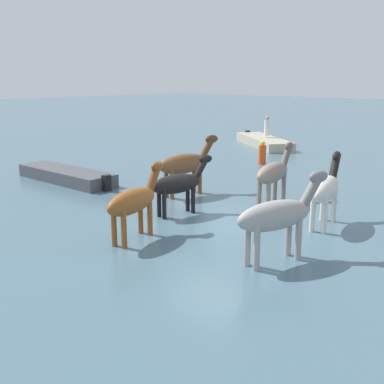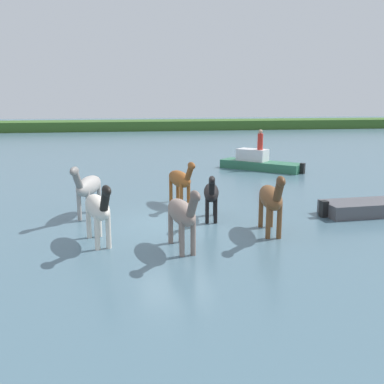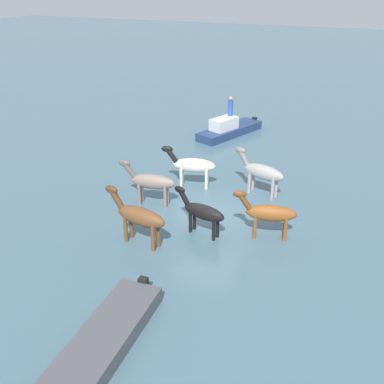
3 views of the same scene
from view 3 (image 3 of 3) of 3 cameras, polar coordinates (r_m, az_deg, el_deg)
name	(u,v)px [view 3 (image 3 of 3)]	position (r m, az deg, el deg)	size (l,w,h in m)	color
ground_plane	(209,217)	(18.50, 2.13, -3.26)	(158.18, 158.18, 0.00)	#476675
horse_mid_herd	(262,172)	(20.19, 8.89, 2.56)	(1.13, 2.59, 2.01)	#9E9993
horse_gray_outer	(202,212)	(16.89, 1.31, -2.54)	(0.84, 2.27, 1.75)	black
horse_dun_straggler	(192,165)	(20.71, 0.03, 3.43)	(1.07, 2.55, 1.98)	silver
horse_chestnut_trailing	(151,182)	(19.16, -5.30, 1.34)	(0.86, 2.53, 1.95)	gray
horse_dark_mare	(269,213)	(16.89, 9.79, -2.68)	(1.01, 2.43, 1.88)	brown
horse_lead	(139,216)	(16.34, -6.80, -3.09)	(0.88, 2.67, 2.06)	brown
boat_motor_center	(229,130)	(28.18, 4.72, 7.88)	(5.02, 3.01, 1.35)	navy
boat_launch_far	(102,345)	(12.75, -11.39, -18.64)	(5.12, 1.62, 0.75)	#4C4C51
person_helmsman_aft	(230,107)	(27.99, 4.93, 10.80)	(0.32, 0.32, 1.19)	#2D51B2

